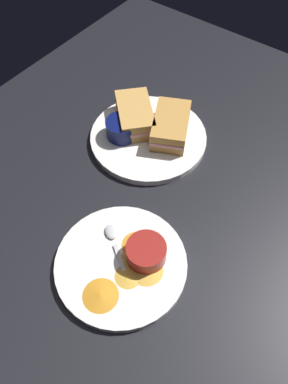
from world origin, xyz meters
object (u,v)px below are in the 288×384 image
(plate_sandwich_main, at_px, (148,138))
(ramekin_dark_sauce, at_px, (122,128))
(spoon_by_dark_ramekin, at_px, (147,137))
(ramekin_light_gravy, at_px, (146,252))
(plate_chips_companion, at_px, (121,264))
(sandwich_half_near, at_px, (171,125))
(sandwich_half_far, at_px, (135,115))
(spoon_by_gravy_ramekin, at_px, (113,238))

(plate_sandwich_main, bearing_deg, ramekin_dark_sauce, -54.69)
(ramekin_dark_sauce, height_order, spoon_by_dark_ramekin, ramekin_dark_sauce)
(ramekin_dark_sauce, bearing_deg, spoon_by_dark_ramekin, 116.78)
(spoon_by_dark_ramekin, height_order, ramekin_light_gravy, ramekin_light_gravy)
(ramekin_light_gravy, bearing_deg, plate_sandwich_main, -144.48)
(plate_chips_companion, height_order, ramekin_light_gravy, ramekin_light_gravy)
(spoon_by_dark_ramekin, bearing_deg, ramekin_light_gravy, 36.32)
(plate_sandwich_main, relative_size, sandwich_half_near, 1.78)
(ramekin_dark_sauce, bearing_deg, plate_sandwich_main, 125.31)
(ramekin_dark_sauce, relative_size, plate_chips_companion, 0.30)
(sandwich_half_far, distance_m, ramekin_dark_sauce, 0.05)
(spoon_by_dark_ramekin, bearing_deg, spoon_by_gravy_ramekin, 22.80)
(plate_sandwich_main, distance_m, spoon_by_dark_ramekin, 0.01)
(sandwich_half_near, relative_size, spoon_by_dark_ramekin, 1.59)
(spoon_by_dark_ramekin, distance_m, ramekin_light_gravy, 0.30)
(ramekin_light_gravy, bearing_deg, sandwich_half_far, -139.20)
(plate_chips_companion, bearing_deg, sandwich_half_far, -146.70)
(plate_sandwich_main, relative_size, ramekin_light_gravy, 3.66)
(sandwich_half_near, height_order, spoon_by_dark_ramekin, sandwich_half_near)
(ramekin_dark_sauce, bearing_deg, plate_chips_companion, 38.14)
(plate_sandwich_main, distance_m, sandwich_half_near, 0.06)
(ramekin_dark_sauce, xyz_separation_m, spoon_by_dark_ramekin, (-0.03, 0.05, -0.02))
(ramekin_dark_sauce, xyz_separation_m, ramekin_light_gravy, (0.21, 0.23, -0.00))
(sandwich_half_near, distance_m, sandwich_half_far, 0.09)
(sandwich_half_far, height_order, ramekin_light_gravy, sandwich_half_far)
(ramekin_dark_sauce, xyz_separation_m, plate_chips_companion, (0.25, 0.20, -0.03))
(plate_sandwich_main, xyz_separation_m, sandwich_half_far, (-0.01, -0.05, 0.03))
(ramekin_dark_sauce, relative_size, ramekin_light_gravy, 0.99)
(ramekin_dark_sauce, bearing_deg, ramekin_light_gravy, 46.67)
(spoon_by_gravy_ramekin, bearing_deg, plate_sandwich_main, -157.64)
(sandwich_half_near, xyz_separation_m, ramekin_light_gravy, (0.28, 0.14, -0.00))
(spoon_by_dark_ramekin, xyz_separation_m, plate_chips_companion, (0.28, 0.15, -0.01))
(spoon_by_dark_ramekin, bearing_deg, sandwich_half_far, -114.47)
(sandwich_half_far, bearing_deg, sandwich_half_near, 104.31)
(sandwich_half_near, bearing_deg, ramekin_dark_sauce, -50.57)
(plate_sandwich_main, height_order, plate_chips_companion, same)
(sandwich_half_near, xyz_separation_m, spoon_by_gravy_ramekin, (0.29, 0.07, -0.02))
(sandwich_half_far, height_order, spoon_by_gravy_ramekin, sandwich_half_far)
(ramekin_dark_sauce, distance_m, plate_chips_companion, 0.32)
(sandwich_half_far, distance_m, spoon_by_dark_ramekin, 0.06)
(sandwich_half_near, height_order, ramekin_light_gravy, sandwich_half_near)
(sandwich_half_near, xyz_separation_m, sandwich_half_far, (0.02, -0.09, 0.00))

